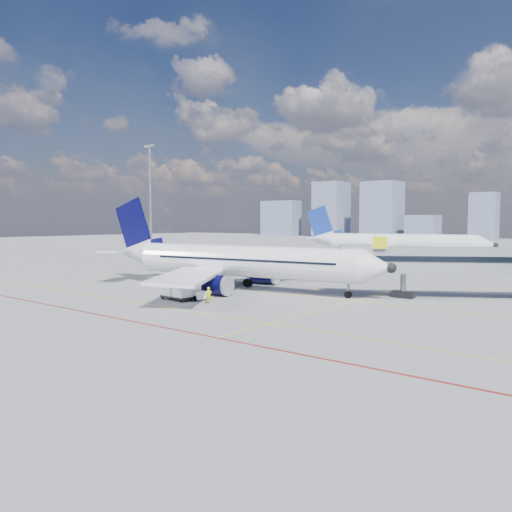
# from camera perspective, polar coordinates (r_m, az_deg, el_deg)

# --- Properties ---
(ground) EXTENTS (420.00, 420.00, 0.00)m
(ground) POSITION_cam_1_polar(r_m,az_deg,el_deg) (52.13, -6.85, -4.68)
(ground) COLOR gray
(ground) RESTS_ON ground
(apron_markings) EXTENTS (90.00, 35.12, 0.01)m
(apron_markings) POSITION_cam_1_polar(r_m,az_deg,el_deg) (49.91, -10.52, -5.10)
(apron_markings) COLOR yellow
(apron_markings) RESTS_ON ground
(jet_bridge) EXTENTS (23.55, 15.78, 6.30)m
(jet_bridge) POSITION_cam_1_polar(r_m,az_deg,el_deg) (54.96, 24.44, -0.64)
(jet_bridge) COLOR gray
(jet_bridge) RESTS_ON ground
(floodlight_mast_nw) EXTENTS (3.20, 0.61, 25.45)m
(floodlight_mast_nw) POSITION_cam_1_polar(r_m,az_deg,el_deg) (119.33, -11.98, 6.67)
(floodlight_mast_nw) COLOR gray
(floodlight_mast_nw) RESTS_ON ground
(main_aircraft) EXTENTS (37.16, 32.26, 10.95)m
(main_aircraft) POSITION_cam_1_polar(r_m,az_deg,el_deg) (57.71, -2.77, -0.59)
(main_aircraft) COLOR white
(main_aircraft) RESTS_ON ground
(second_aircraft) EXTENTS (39.49, 34.21, 11.58)m
(second_aircraft) POSITION_cam_1_polar(r_m,az_deg,el_deg) (108.81, 15.31, 1.43)
(second_aircraft) COLOR white
(second_aircraft) RESTS_ON ground
(baggage_tug) EXTENTS (2.35, 1.72, 1.49)m
(baggage_tug) POSITION_cam_1_polar(r_m,az_deg,el_deg) (50.41, -6.95, -4.16)
(baggage_tug) COLOR white
(baggage_tug) RESTS_ON ground
(cargo_dolly) EXTENTS (3.67, 1.84, 1.95)m
(cargo_dolly) POSITION_cam_1_polar(r_m,az_deg,el_deg) (50.33, -9.04, -3.78)
(cargo_dolly) COLOR black
(cargo_dolly) RESTS_ON ground
(belt_loader) EXTENTS (5.58, 1.67, 2.26)m
(belt_loader) POSITION_cam_1_polar(r_m,az_deg,el_deg) (60.57, -8.11, -2.92)
(belt_loader) COLOR black
(belt_loader) RESTS_ON ground
(ramp_worker) EXTENTS (0.65, 0.70, 1.61)m
(ramp_worker) POSITION_cam_1_polar(r_m,az_deg,el_deg) (47.68, -5.41, -4.51)
(ramp_worker) COLOR yellow
(ramp_worker) RESTS_ON ground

